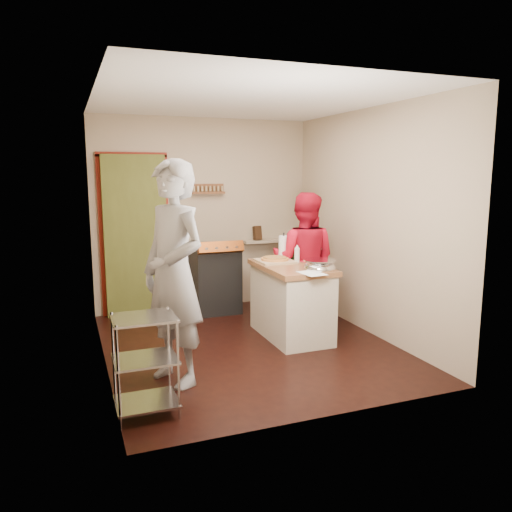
# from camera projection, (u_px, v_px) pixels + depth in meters

# --- Properties ---
(floor) EXTENTS (3.50, 3.50, 0.00)m
(floor) POSITION_uv_depth(u_px,v_px,m) (248.00, 345.00, 5.48)
(floor) COLOR black
(floor) RESTS_ON ground
(back_wall) EXTENTS (3.00, 0.44, 2.60)m
(back_wall) POSITION_uv_depth(u_px,v_px,m) (158.00, 228.00, 6.71)
(back_wall) COLOR tan
(back_wall) RESTS_ON ground
(left_wall) EXTENTS (0.04, 3.50, 2.60)m
(left_wall) POSITION_uv_depth(u_px,v_px,m) (99.00, 233.00, 4.73)
(left_wall) COLOR tan
(left_wall) RESTS_ON ground
(right_wall) EXTENTS (0.04, 3.50, 2.60)m
(right_wall) POSITION_uv_depth(u_px,v_px,m) (369.00, 222.00, 5.79)
(right_wall) COLOR tan
(right_wall) RESTS_ON ground
(ceiling) EXTENTS (3.00, 3.50, 0.02)m
(ceiling) POSITION_uv_depth(u_px,v_px,m) (247.00, 99.00, 5.05)
(ceiling) COLOR white
(ceiling) RESTS_ON back_wall
(stove) EXTENTS (0.60, 0.63, 1.00)m
(stove) POSITION_uv_depth(u_px,v_px,m) (215.00, 279.00, 6.73)
(stove) COLOR black
(stove) RESTS_ON ground
(wire_shelving) EXTENTS (0.48, 0.40, 0.80)m
(wire_shelving) POSITION_uv_depth(u_px,v_px,m) (145.00, 360.00, 3.85)
(wire_shelving) COLOR silver
(wire_shelving) RESTS_ON ground
(island) EXTENTS (0.66, 1.24, 1.15)m
(island) POSITION_uv_depth(u_px,v_px,m) (292.00, 298.00, 5.70)
(island) COLOR beige
(island) RESTS_ON ground
(person_stripe) EXTENTS (0.74, 0.86, 1.99)m
(person_stripe) POSITION_uv_depth(u_px,v_px,m) (174.00, 274.00, 4.38)
(person_stripe) COLOR #A0A0A4
(person_stripe) RESTS_ON ground
(person_red) EXTENTS (1.01, 0.97, 1.64)m
(person_red) POSITION_uv_depth(u_px,v_px,m) (304.00, 260.00, 6.07)
(person_red) COLOR red
(person_red) RESTS_ON ground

